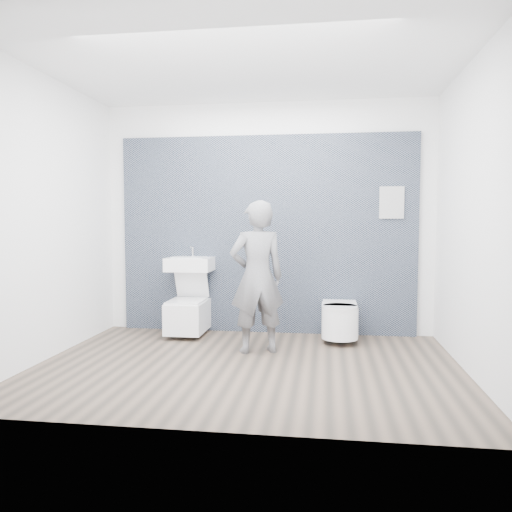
# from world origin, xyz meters

# --- Properties ---
(ground) EXTENTS (4.00, 4.00, 0.00)m
(ground) POSITION_xyz_m (0.00, 0.00, 0.00)
(ground) COLOR brown
(ground) RESTS_ON ground
(room_shell) EXTENTS (4.00, 4.00, 4.00)m
(room_shell) POSITION_xyz_m (0.00, 0.00, 1.74)
(room_shell) COLOR white
(room_shell) RESTS_ON ground
(tile_wall) EXTENTS (3.60, 0.06, 2.40)m
(tile_wall) POSITION_xyz_m (0.00, 1.47, 0.00)
(tile_wall) COLOR black
(tile_wall) RESTS_ON ground
(washbasin) EXTENTS (0.54, 0.40, 0.41)m
(washbasin) POSITION_xyz_m (-0.90, 1.24, 0.85)
(washbasin) COLOR white
(washbasin) RESTS_ON ground
(toilet_square) EXTENTS (0.43, 0.62, 0.80)m
(toilet_square) POSITION_xyz_m (-0.90, 1.14, 0.26)
(toilet_square) COLOR white
(toilet_square) RESTS_ON ground
(toilet_rounded) EXTENTS (0.41, 0.68, 0.37)m
(toilet_rounded) POSITION_xyz_m (0.89, 1.09, 0.25)
(toilet_rounded) COLOR white
(toilet_rounded) RESTS_ON ground
(info_placard) EXTENTS (0.28, 0.03, 0.37)m
(info_placard) POSITION_xyz_m (1.48, 1.43, 0.00)
(info_placard) COLOR silver
(info_placard) RESTS_ON ground
(visitor) EXTENTS (0.67, 0.56, 1.58)m
(visitor) POSITION_xyz_m (0.02, 0.50, 0.79)
(visitor) COLOR slate
(visitor) RESTS_ON ground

